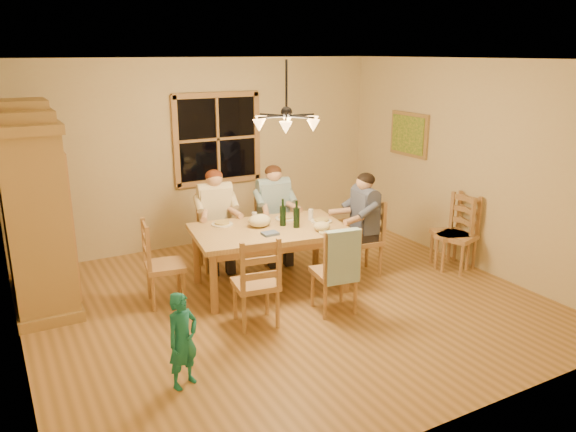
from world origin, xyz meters
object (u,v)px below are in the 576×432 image
chair_far_left (217,246)px  wine_bottle_b (297,214)px  armoire (35,215)px  child (183,340)px  chair_near_left (256,297)px  wine_bottle_a (283,212)px  dining_table (270,236)px  adult_plaid_man (274,202)px  chandelier (286,121)px  chair_end_left (166,278)px  chair_end_right (362,251)px  chair_spare_back (450,245)px  chair_near_right (334,285)px  adult_slate_man (364,211)px  chair_spare_front (456,247)px  chair_far_right (274,239)px  adult_woman (215,207)px

chair_far_left → wine_bottle_b: bearing=128.8°
armoire → child: 2.57m
chair_near_left → wine_bottle_a: 1.26m
armoire → dining_table: armoire is taller
adult_plaid_man → chandelier: bearing=76.5°
chair_end_left → wine_bottle_b: wine_bottle_b is taller
chair_end_right → armoire: bearing=82.8°
child → chair_spare_back: (4.01, 0.97, -0.13)m
chair_near_right → dining_table: bearing=117.9°
wine_bottle_a → adult_slate_man: bearing=-10.3°
armoire → child: (0.86, -2.34, -0.63)m
chair_near_right → chair_spare_front: size_ratio=1.00×
chair_near_right → adult_plaid_man: adult_plaid_man is taller
dining_table → chair_far_right: (0.47, 0.79, -0.36)m
chandelier → wine_bottle_b: (0.33, 0.36, -1.15)m
chandelier → chair_far_left: bearing=101.6°
chair_far_right → adult_woman: bearing=0.0°
chair_near_left → chair_end_left: size_ratio=1.00×
chandelier → chair_far_right: size_ratio=0.78×
chair_end_right → chair_far_right: bearing=46.6°
chair_spare_back → chair_near_left: bearing=113.7°
dining_table → chair_spare_back: (2.41, -0.54, -0.36)m
adult_woman → adult_slate_man: size_ratio=1.00×
chair_near_right → child: size_ratio=1.16×
chair_far_left → chair_near_left: size_ratio=1.00×
armoire → adult_woman: bearing=2.0°
wine_bottle_a → chair_spare_back: wine_bottle_a is taller
dining_table → chair_end_left: bearing=171.9°
wine_bottle_b → chair_spare_front: size_ratio=0.33×
chair_far_right → chair_end_right: bearing=136.6°
chair_near_left → chair_near_right: (0.89, -0.13, 0.00)m
chandelier → adult_woman: 1.89m
adult_woman → chair_far_right: bearing=-180.0°
wine_bottle_b → chair_end_left: bearing=168.6°
armoire → adult_woman: 2.15m
adult_plaid_man → child: (-2.07, -2.30, -0.41)m
dining_table → chair_spare_front: (2.41, -0.65, -0.36)m
chandelier → wine_bottle_a: size_ratio=2.33×
adult_plaid_man → child: size_ratio=1.02×
dining_table → adult_slate_man: 1.27m
chair_end_left → adult_plaid_man: adult_plaid_man is taller
chair_far_right → chair_end_left: bearing=28.0°
armoire → wine_bottle_b: bearing=-19.3°
chandelier → chair_far_right: bearing=68.4°
chair_far_left → chair_spare_back: (2.74, -1.45, 0.00)m
chair_near_left → chair_spare_back: 2.99m
wine_bottle_b → child: (-1.89, -1.38, -0.50)m
chandelier → adult_slate_man: chandelier is taller
adult_plaid_man → chair_spare_front: bearing=151.5°
wine_bottle_a → chair_spare_back: size_ratio=0.33×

